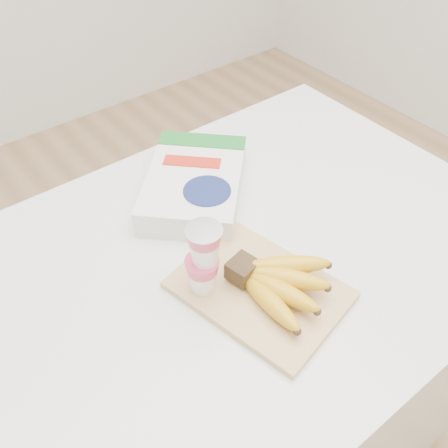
{
  "coord_description": "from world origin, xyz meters",
  "views": [
    {
      "loc": [
        -0.39,
        -0.49,
        1.56
      ],
      "look_at": [
        0.02,
        0.04,
        0.91
      ],
      "focal_mm": 40.0,
      "sensor_mm": 36.0,
      "label": 1
    }
  ],
  "objects_px": {
    "yogurt_stack": "(203,258)",
    "cereal_box": "(195,184)",
    "cutting_board": "(259,290)",
    "bananas": "(277,282)",
    "table": "(226,375)"
  },
  "relations": [
    {
      "from": "yogurt_stack",
      "to": "cereal_box",
      "type": "distance_m",
      "value": 0.27
    },
    {
      "from": "cutting_board",
      "to": "bananas",
      "type": "xyz_separation_m",
      "value": [
        0.02,
        -0.02,
        0.03
      ]
    },
    {
      "from": "cutting_board",
      "to": "cereal_box",
      "type": "height_order",
      "value": "cereal_box"
    },
    {
      "from": "table",
      "to": "cereal_box",
      "type": "relative_size",
      "value": 3.48
    },
    {
      "from": "cutting_board",
      "to": "bananas",
      "type": "relative_size",
      "value": 1.56
    },
    {
      "from": "yogurt_stack",
      "to": "cereal_box",
      "type": "bearing_deg",
      "value": 58.3
    },
    {
      "from": "bananas",
      "to": "cereal_box",
      "type": "height_order",
      "value": "bananas"
    },
    {
      "from": "table",
      "to": "cereal_box",
      "type": "xyz_separation_m",
      "value": [
        0.06,
        0.18,
        0.46
      ]
    },
    {
      "from": "bananas",
      "to": "yogurt_stack",
      "type": "distance_m",
      "value": 0.13
    },
    {
      "from": "bananas",
      "to": "yogurt_stack",
      "type": "xyz_separation_m",
      "value": [
        -0.09,
        0.08,
        0.05
      ]
    },
    {
      "from": "table",
      "to": "cutting_board",
      "type": "distance_m",
      "value": 0.45
    },
    {
      "from": "cutting_board",
      "to": "yogurt_stack",
      "type": "distance_m",
      "value": 0.13
    },
    {
      "from": "cereal_box",
      "to": "bananas",
      "type": "bearing_deg",
      "value": -54.07
    },
    {
      "from": "table",
      "to": "bananas",
      "type": "xyz_separation_m",
      "value": [
        0.01,
        -0.13,
        0.47
      ]
    },
    {
      "from": "table",
      "to": "cutting_board",
      "type": "bearing_deg",
      "value": -93.56
    }
  ]
}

